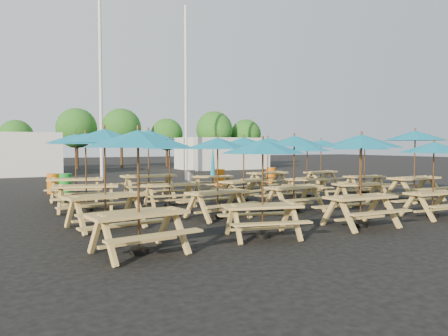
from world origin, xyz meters
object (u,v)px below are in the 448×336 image
waste_bin_1 (65,183)px  picnic_unit_18 (365,149)px  picnic_unit_3 (75,143)px  picnic_unit_10 (244,146)px  picnic_unit_12 (434,152)px  picnic_unit_13 (360,149)px  picnic_unit_15 (268,144)px  picnic_unit_19 (321,146)px  waste_bin_3 (220,177)px  picnic_unit_5 (218,148)px  picnic_unit_14 (307,150)px  picnic_unit_2 (86,143)px  waste_bin_0 (53,184)px  picnic_unit_6 (169,148)px  waste_bin_2 (190,179)px  picnic_unit_0 (138,146)px  picnic_unit_1 (105,142)px  picnic_unit_9 (294,146)px  picnic_unit_8 (361,147)px  picnic_unit_7 (148,139)px  picnic_unit_4 (263,153)px  picnic_unit_17 (415,140)px  picnic_unit_11 (213,172)px  waste_bin_4 (271,175)px

waste_bin_1 → picnic_unit_18: bearing=-27.4°
picnic_unit_3 → picnic_unit_10: (5.14, -3.02, -0.10)m
picnic_unit_12 → picnic_unit_13: (-0.05, 2.68, 0.07)m
picnic_unit_15 → picnic_unit_3: bearing=174.2°
picnic_unit_19 → waste_bin_3: 5.07m
picnic_unit_15 → waste_bin_3: size_ratio=2.88×
picnic_unit_5 → picnic_unit_14: (5.28, 2.81, -0.12)m
picnic_unit_2 → waste_bin_0: size_ratio=3.03×
picnic_unit_6 → waste_bin_2: 6.70m
picnic_unit_15 → picnic_unit_0: bearing=-141.1°
picnic_unit_14 → picnic_unit_15: (0.11, 2.89, 0.23)m
waste_bin_2 → waste_bin_0: bearing=178.4°
picnic_unit_3 → picnic_unit_14: bearing=-3.4°
picnic_unit_1 → picnic_unit_10: (5.35, 2.59, -0.10)m
picnic_unit_1 → picnic_unit_12: size_ratio=1.15×
picnic_unit_18 → waste_bin_0: bearing=161.5°
picnic_unit_5 → picnic_unit_18: bearing=8.8°
picnic_unit_9 → picnic_unit_8: bearing=-95.8°
picnic_unit_13 → waste_bin_2: picnic_unit_13 is taller
picnic_unit_12 → waste_bin_1: size_ratio=2.57×
picnic_unit_9 → picnic_unit_10: bearing=90.2°
picnic_unit_7 → waste_bin_2: size_ratio=3.16×
picnic_unit_4 → picnic_unit_10: size_ratio=0.90×
picnic_unit_2 → picnic_unit_0: bearing=-77.0°
waste_bin_1 → waste_bin_3: 7.15m
picnic_unit_14 → waste_bin_1: picnic_unit_14 is taller
picnic_unit_2 → waste_bin_2: 8.10m
picnic_unit_14 → picnic_unit_17: size_ratio=0.90×
picnic_unit_8 → picnic_unit_19: 9.95m
picnic_unit_2 → picnic_unit_10: bearing=10.6°
waste_bin_2 → picnic_unit_0: bearing=-117.5°
waste_bin_2 → waste_bin_3: (1.56, -0.03, 0.00)m
picnic_unit_3 → picnic_unit_17: bearing=-11.6°
waste_bin_0 → picnic_unit_15: bearing=-18.4°
picnic_unit_6 → picnic_unit_12: picnic_unit_6 is taller
picnic_unit_19 → picnic_unit_18: bearing=-103.7°
picnic_unit_3 → picnic_unit_10: bearing=-14.7°
picnic_unit_9 → waste_bin_2: bearing=83.7°
picnic_unit_11 → waste_bin_2: bearing=101.4°
picnic_unit_2 → picnic_unit_15: picnic_unit_2 is taller
picnic_unit_1 → picnic_unit_8: (5.52, -2.75, -0.11)m
picnic_unit_3 → waste_bin_4: size_ratio=3.12×
picnic_unit_14 → waste_bin_1: bearing=165.2°
waste_bin_0 → picnic_unit_9: bearing=-56.0°
picnic_unit_8 → picnic_unit_14: (2.78, 5.55, -0.16)m
picnic_unit_17 → waste_bin_2: (-5.12, 8.33, -1.76)m
picnic_unit_5 → picnic_unit_2: bearing=125.7°
picnic_unit_13 → picnic_unit_17: bearing=14.3°
picnic_unit_9 → picnic_unit_17: 5.37m
picnic_unit_11 → waste_bin_2: picnic_unit_11 is taller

